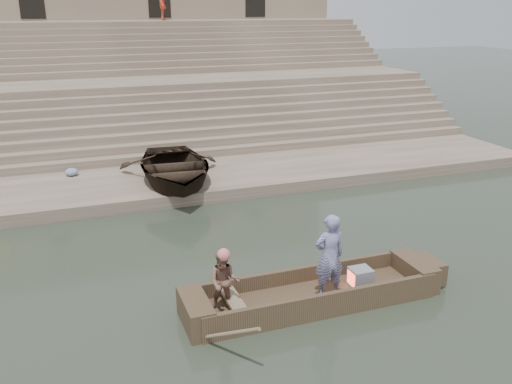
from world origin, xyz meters
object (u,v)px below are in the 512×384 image
television (360,277)px  main_rowboat (312,299)px  rowing_man (224,282)px  beached_rowboat (174,167)px  pedestrian (164,3)px  standing_man (329,256)px

television → main_rowboat: bearing=180.0°
rowing_man → television: 3.12m
beached_rowboat → pedestrian: 16.04m
standing_man → television: bearing=-168.6°
standing_man → pedestrian: (1.38, 23.24, 5.00)m
rowing_man → beached_rowboat: size_ratio=0.27×
main_rowboat → pedestrian: pedestrian is taller
rowing_man → pedestrian: pedestrian is taller
television → pedestrian: (0.51, 23.07, 5.72)m
main_rowboat → rowing_man: (-1.95, 0.00, 0.76)m
main_rowboat → television: bearing=0.0°
standing_man → television: (0.87, 0.17, -0.72)m
main_rowboat → pedestrian: bearing=85.9°
rowing_man → television: size_ratio=2.82×
rowing_man → main_rowboat: bearing=22.7°
standing_man → rowing_man: bearing=-4.2°
rowing_man → pedestrian: size_ratio=0.69×
rowing_man → pedestrian: (3.60, 23.07, 5.27)m
beached_rowboat → television: bearing=-69.2°
main_rowboat → beached_rowboat: size_ratio=1.02×
rowing_man → beached_rowboat: 8.22m
television → beached_rowboat: bearing=106.0°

